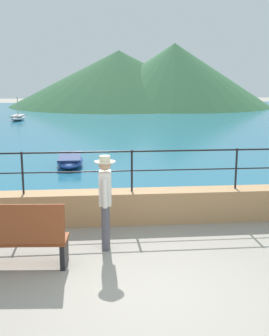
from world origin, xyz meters
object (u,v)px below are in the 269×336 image
object	(u,v)px
boat_3	(18,117)
person_walking	(105,198)
bench_main	(14,236)
boat_2	(70,160)

from	to	relation	value
boat_3	person_walking	bearing A→B (deg)	-76.56
bench_main	person_walking	bearing A→B (deg)	24.37
bench_main	boat_2	size ratio (longest dim) A/B	0.75
boat_2	boat_3	size ratio (longest dim) A/B	0.99
bench_main	boat_2	xyz separation A→B (m)	(0.45, 8.02, -0.30)
boat_2	boat_3	xyz separation A→B (m)	(-4.69, 16.75, 0.00)
person_walking	boat_3	distance (m)	24.77
bench_main	person_walking	distance (m)	1.71
bench_main	boat_3	world-z (taller)	boat_3
person_walking	boat_2	world-z (taller)	person_walking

